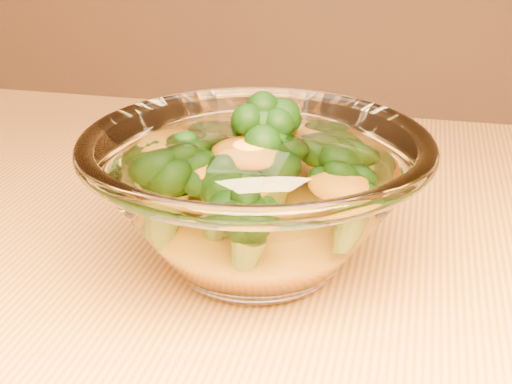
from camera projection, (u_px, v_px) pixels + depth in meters
The scene contains 3 objects.
glass_bowl at pixel (256, 199), 0.46m from camera, with size 0.22×0.22×0.10m.
cheese_sauce at pixel (256, 228), 0.47m from camera, with size 0.11×0.11×0.03m, color #F3AE14.
broccoli_heap at pixel (254, 173), 0.46m from camera, with size 0.15×0.14×0.08m.
Camera 1 is at (0.03, -0.36, 0.99)m, focal length 50.00 mm.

